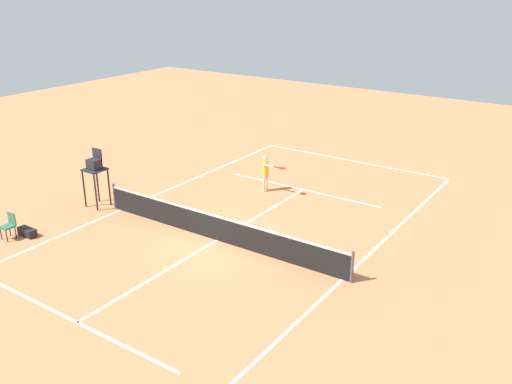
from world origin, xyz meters
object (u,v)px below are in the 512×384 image
object	(u,v)px
umpire_chair	(95,169)
courtside_chair_near	(9,225)
equipment_bag	(27,232)
player_serving	(266,171)
tennis_ball	(220,210)

from	to	relation	value
umpire_chair	courtside_chair_near	bearing A→B (deg)	86.82
umpire_chair	equipment_bag	xyz separation A→B (m)	(-0.10, 3.41, -1.46)
player_serving	courtside_chair_near	xyz separation A→B (m)	(5.01, 9.18, -0.42)
tennis_ball	courtside_chair_near	size ratio (longest dim) A/B	0.07
player_serving	courtside_chair_near	bearing A→B (deg)	-31.36
tennis_ball	umpire_chair	xyz separation A→B (m)	(4.48, 2.39, 1.57)
player_serving	equipment_bag	distance (m)	9.93
equipment_bag	tennis_ball	bearing A→B (deg)	-127.02
player_serving	tennis_ball	bearing A→B (deg)	-8.80
courtside_chair_near	equipment_bag	bearing A→B (deg)	-124.50
tennis_ball	courtside_chair_near	bearing A→B (deg)	53.16
player_serving	umpire_chair	bearing A→B (deg)	-44.84
player_serving	equipment_bag	bearing A→B (deg)	-31.02
umpire_chair	courtside_chair_near	world-z (taller)	umpire_chair
player_serving	tennis_ball	world-z (taller)	player_serving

